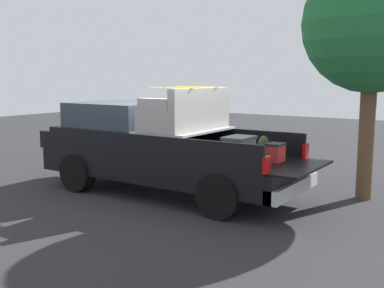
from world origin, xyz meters
TOP-DOWN VIEW (x-y plane):
  - ground_plane at (0.00, 0.00)m, footprint 40.00×40.00m
  - pickup_truck at (0.36, 0.00)m, footprint 6.05×2.06m
  - tree_background at (-3.49, -1.87)m, footprint 2.67×2.67m

SIDE VIEW (x-z plane):
  - ground_plane at x=0.00m, z-range 0.00..0.00m
  - pickup_truck at x=0.36m, z-range -0.15..2.08m
  - tree_background at x=-3.49m, z-range 1.02..5.80m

